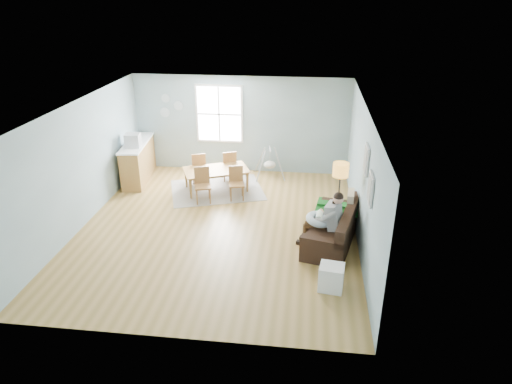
# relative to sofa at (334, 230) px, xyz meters

# --- Properties ---
(room) EXTENTS (8.40, 9.40, 3.90)m
(room) POSITION_rel_sofa_xyz_m (-2.51, 0.33, 2.14)
(room) COLOR olive
(window) EXTENTS (1.32, 0.08, 1.62)m
(window) POSITION_rel_sofa_xyz_m (-3.11, 3.79, 1.37)
(window) COLOR silver
(window) RESTS_ON room
(pictures) EXTENTS (0.05, 1.34, 0.74)m
(pictures) POSITION_rel_sofa_xyz_m (0.46, -0.72, 1.57)
(pictures) COLOR silver
(pictures) RESTS_ON room
(wall_plates) EXTENTS (0.67, 0.02, 0.66)m
(wall_plates) POSITION_rel_sofa_xyz_m (-4.51, 3.80, 1.55)
(wall_plates) COLOR #AAC3CC
(wall_plates) RESTS_ON room
(sofa) EXTENTS (1.28, 2.10, 0.79)m
(sofa) POSITION_rel_sofa_xyz_m (0.00, 0.00, 0.00)
(sofa) COLOR black
(sofa) RESTS_ON room
(green_throw) EXTENTS (0.99, 0.86, 0.04)m
(green_throw) POSITION_rel_sofa_xyz_m (0.08, 0.65, 0.22)
(green_throw) COLOR #166325
(green_throw) RESTS_ON sofa
(beige_pillow) EXTENTS (0.18, 0.49, 0.47)m
(beige_pillow) POSITION_rel_sofa_xyz_m (0.32, 0.45, 0.44)
(beige_pillow) COLOR tan
(beige_pillow) RESTS_ON sofa
(father) EXTENTS (0.95, 0.61, 1.27)m
(father) POSITION_rel_sofa_xyz_m (-0.19, -0.24, 0.40)
(father) COLOR gray
(father) RESTS_ON sofa
(nursing_pillow) EXTENTS (0.68, 0.67, 0.22)m
(nursing_pillow) POSITION_rel_sofa_xyz_m (-0.33, -0.21, 0.34)
(nursing_pillow) COLOR #ADC3D8
(nursing_pillow) RESTS_ON father
(infant) EXTENTS (0.16, 0.37, 0.14)m
(infant) POSITION_rel_sofa_xyz_m (-0.32, -0.17, 0.42)
(infant) COLOR silver
(infant) RESTS_ON nursing_pillow
(toddler) EXTENTS (0.52, 0.29, 0.80)m
(toddler) POSITION_rel_sofa_xyz_m (-0.03, 0.20, 0.39)
(toddler) COLOR silver
(toddler) RESTS_ON sofa
(floor_lamp) EXTENTS (0.32, 0.32, 1.61)m
(floor_lamp) POSITION_rel_sofa_xyz_m (0.07, 0.40, 1.05)
(floor_lamp) COLOR black
(floor_lamp) RESTS_ON room
(storage_cube) EXTENTS (0.47, 0.43, 0.47)m
(storage_cube) POSITION_rel_sofa_xyz_m (-0.11, -1.63, -0.05)
(storage_cube) COLOR white
(storage_cube) RESTS_ON room
(rug) EXTENTS (2.76, 2.41, 0.01)m
(rug) POSITION_rel_sofa_xyz_m (-2.94, 2.32, -0.27)
(rug) COLOR gray
(rug) RESTS_ON room
(dining_table) EXTENTS (1.85, 1.48, 0.57)m
(dining_table) POSITION_rel_sofa_xyz_m (-2.94, 2.32, 0.01)
(dining_table) COLOR olive
(dining_table) RESTS_ON rug
(chair_sw) EXTENTS (0.49, 0.49, 0.87)m
(chair_sw) POSITION_rel_sofa_xyz_m (-3.15, 1.65, 0.21)
(chair_sw) COLOR olive
(chair_sw) RESTS_ON rug
(chair_se) EXTENTS (0.45, 0.45, 0.83)m
(chair_se) POSITION_rel_sofa_xyz_m (-2.35, 1.91, 0.18)
(chair_se) COLOR olive
(chair_se) RESTS_ON rug
(chair_nw) EXTENTS (0.52, 0.52, 0.87)m
(chair_nw) POSITION_rel_sofa_xyz_m (-3.51, 2.74, 0.21)
(chair_nw) COLOR olive
(chair_nw) RESTS_ON rug
(chair_ne) EXTENTS (0.51, 0.51, 0.86)m
(chair_ne) POSITION_rel_sofa_xyz_m (-2.72, 3.00, 0.20)
(chair_ne) COLOR olive
(chair_ne) RESTS_ON rug
(counter) EXTENTS (0.76, 1.94, 1.06)m
(counter) POSITION_rel_sofa_xyz_m (-5.21, 2.83, 0.26)
(counter) COLOR olive
(counter) RESTS_ON room
(monitor) EXTENTS (0.41, 0.40, 0.35)m
(monitor) POSITION_rel_sofa_xyz_m (-5.15, 2.47, 0.95)
(monitor) COLOR #AFAFB4
(monitor) RESTS_ON counter
(baby_swing) EXTENTS (0.93, 0.94, 0.82)m
(baby_swing) POSITION_rel_sofa_xyz_m (-1.65, 3.43, 0.09)
(baby_swing) COLOR #AFAFB4
(baby_swing) RESTS_ON room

